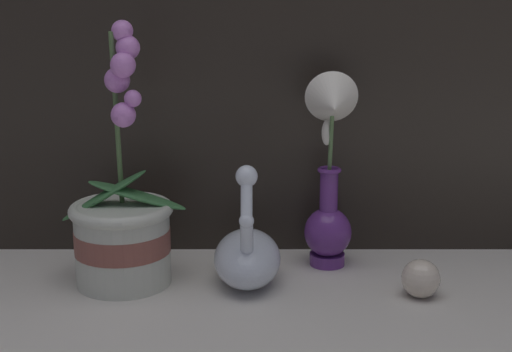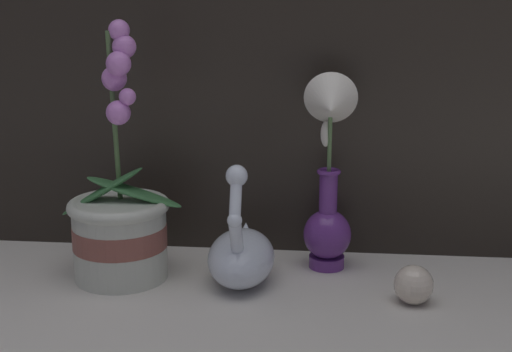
% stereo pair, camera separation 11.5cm
% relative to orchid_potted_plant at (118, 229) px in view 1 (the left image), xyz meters
% --- Properties ---
extents(ground_plane, '(2.80, 2.80, 0.00)m').
position_rel_orchid_potted_plant_xyz_m(ground_plane, '(0.22, -0.11, -0.09)').
color(ground_plane, beige).
extents(orchid_potted_plant, '(0.21, 0.17, 0.43)m').
position_rel_orchid_potted_plant_xyz_m(orchid_potted_plant, '(0.00, 0.00, 0.00)').
color(orchid_potted_plant, beige).
rests_on(orchid_potted_plant, ground_plane).
extents(swan_figurine, '(0.11, 0.19, 0.21)m').
position_rel_orchid_potted_plant_xyz_m(swan_figurine, '(0.20, -0.00, -0.04)').
color(swan_figurine, silver).
rests_on(swan_figurine, ground_plane).
extents(blue_vase, '(0.09, 0.11, 0.34)m').
position_rel_orchid_potted_plant_xyz_m(blue_vase, '(0.34, 0.07, 0.06)').
color(blue_vase, '#602D7F').
rests_on(blue_vase, ground_plane).
extents(glass_sphere, '(0.06, 0.06, 0.06)m').
position_rel_orchid_potted_plant_xyz_m(glass_sphere, '(0.47, -0.06, -0.06)').
color(glass_sphere, beige).
rests_on(glass_sphere, ground_plane).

